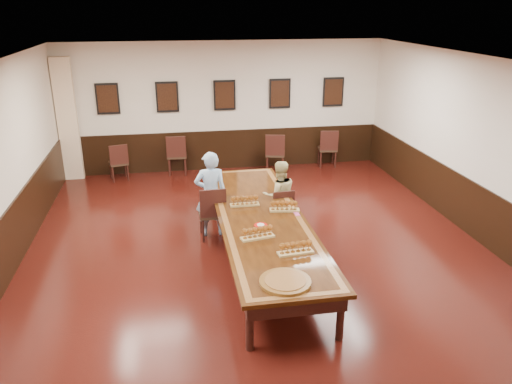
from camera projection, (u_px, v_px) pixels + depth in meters
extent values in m
cube|color=black|center=(261.00, 258.00, 8.43)|extent=(8.00, 10.00, 0.02)
cube|color=white|center=(262.00, 63.00, 7.29)|extent=(8.00, 10.00, 0.02)
cube|color=beige|center=(225.00, 107.00, 12.48)|extent=(8.00, 0.02, 3.20)
cube|color=beige|center=(492.00, 155.00, 8.52)|extent=(0.02, 10.00, 3.20)
imported|color=#5195CB|center=(211.00, 194.00, 9.00)|extent=(0.59, 0.40, 1.59)
imported|color=#D7C986|center=(279.00, 196.00, 9.25)|extent=(0.72, 0.58, 1.36)
cube|color=#CF458A|center=(297.00, 214.00, 8.26)|extent=(0.08, 0.15, 0.01)
cube|color=beige|center=(67.00, 120.00, 11.74)|extent=(0.45, 0.18, 2.90)
cube|color=black|center=(226.00, 149.00, 12.84)|extent=(7.98, 0.04, 1.00)
cube|color=black|center=(5.00, 250.00, 7.60)|extent=(0.04, 9.98, 1.00)
cube|color=black|center=(480.00, 214.00, 8.90)|extent=(0.04, 9.98, 1.00)
cube|color=black|center=(261.00, 219.00, 8.18)|extent=(1.40, 5.00, 0.06)
cube|color=olive|center=(261.00, 217.00, 8.16)|extent=(1.28, 4.88, 0.00)
cube|color=black|center=(261.00, 217.00, 8.16)|extent=(1.10, 4.70, 0.00)
cube|color=black|center=(261.00, 227.00, 8.23)|extent=(1.25, 4.85, 0.18)
cylinder|color=black|center=(250.00, 326.00, 6.08)|extent=(0.10, 0.10, 0.69)
cylinder|color=black|center=(341.00, 316.00, 6.27)|extent=(0.10, 0.10, 0.69)
cylinder|color=black|center=(213.00, 193.00, 10.35)|extent=(0.10, 0.10, 0.69)
cylinder|color=black|center=(268.00, 189.00, 10.54)|extent=(0.10, 0.10, 0.69)
cube|color=black|center=(108.00, 99.00, 11.85)|extent=(0.54, 0.03, 0.74)
cube|color=black|center=(107.00, 99.00, 11.83)|extent=(0.46, 0.01, 0.64)
cube|color=black|center=(167.00, 97.00, 12.08)|extent=(0.54, 0.03, 0.74)
cube|color=black|center=(167.00, 97.00, 12.06)|extent=(0.46, 0.01, 0.64)
cube|color=black|center=(225.00, 95.00, 12.30)|extent=(0.54, 0.03, 0.74)
cube|color=black|center=(225.00, 95.00, 12.29)|extent=(0.46, 0.01, 0.64)
cube|color=black|center=(280.00, 94.00, 12.53)|extent=(0.54, 0.03, 0.74)
cube|color=black|center=(280.00, 94.00, 12.52)|extent=(0.46, 0.01, 0.64)
cube|color=black|center=(333.00, 92.00, 12.76)|extent=(0.54, 0.03, 0.74)
cube|color=black|center=(333.00, 92.00, 12.75)|extent=(0.46, 0.01, 0.64)
cube|color=#9F8042|center=(245.00, 205.00, 8.61)|extent=(0.50, 0.16, 0.03)
cube|color=#9F8042|center=(285.00, 210.00, 8.39)|extent=(0.52, 0.23, 0.03)
cube|color=#9F8042|center=(258.00, 237.00, 7.42)|extent=(0.53, 0.25, 0.03)
cube|color=#9F8042|center=(295.00, 253.00, 6.96)|extent=(0.52, 0.21, 0.03)
cylinder|color=red|center=(261.00, 225.00, 7.83)|extent=(0.21, 0.21, 0.02)
cylinder|color=silver|center=(261.00, 225.00, 7.82)|extent=(0.12, 0.12, 0.01)
cylinder|color=#573311|center=(285.00, 282.00, 6.22)|extent=(0.79, 0.79, 0.04)
cylinder|color=olive|center=(285.00, 280.00, 6.21)|extent=(0.63, 0.63, 0.01)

